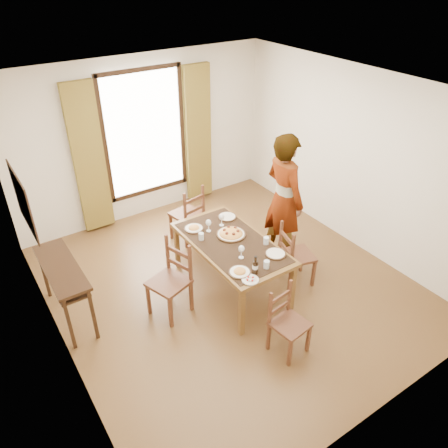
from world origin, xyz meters
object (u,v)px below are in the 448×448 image
pasta_platter (231,232)px  dining_table (231,246)px  man (284,199)px  console_table (62,274)px

pasta_platter → dining_table: bearing=-123.0°
dining_table → man: (1.03, 0.19, 0.30)m
console_table → man: bearing=-8.8°
man → pasta_platter: 0.97m
console_table → pasta_platter: 2.18m
man → console_table: bearing=82.9°
dining_table → pasta_platter: size_ratio=4.31×
console_table → man: man is taller
man → pasta_platter: bearing=95.0°
console_table → pasta_platter: bearing=-14.0°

